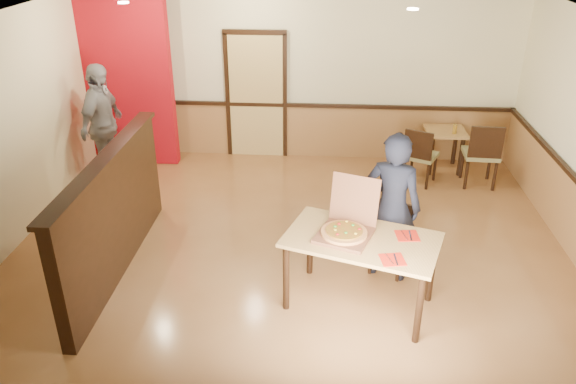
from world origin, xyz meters
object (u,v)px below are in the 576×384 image
Objects in this scene: side_chair_right at (482,153)px; main_table at (361,247)px; diner_chair at (392,235)px; condiment at (455,129)px; side_chair_left at (420,154)px; passerby at (103,125)px; pizza_box at (346,229)px; diner at (392,207)px; side_table at (445,140)px.

main_table is at bearing 60.20° from side_chair_right.
main_table is 0.88m from diner_chair.
side_chair_right is at bearing 79.63° from diner_chair.
condiment is at bearing 89.78° from diner_chair.
side_chair_left is 0.79m from condiment.
passerby reaches higher than condiment.
pizza_box reaches higher than side_chair_left.
condiment is at bearing -94.21° from diner.
condiment is at bearing 83.77° from main_table.
side_chair_right is (0.93, -0.01, 0.06)m from side_chair_left.
passerby is at bearing 176.00° from diner_chair.
diner is (0.36, 0.61, 0.16)m from main_table.
side_table is (1.12, 3.01, 0.06)m from diner_chair.
side_chair_right is at bearing -154.98° from side_chair_left.
side_chair_right is 3.75m from pizza_box.
passerby reaches higher than diner.
main_table is 3.31m from side_chair_left.
side_table is 4.07m from pizza_box.
side_chair_right reaches higher than side_chair_left.
main_table is 2.13× the size of diner_chair.
pizza_box is at bearing 64.94° from diner.
side_chair_left reaches higher than condiment.
side_table is (-0.45, 0.63, -0.05)m from side_chair_right.
diner is (-0.05, -0.13, 0.44)m from diner_chair.
side_chair_right is at bearing 75.85° from main_table.
diner is at bearing -111.16° from passerby.
passerby is at bearing -170.77° from side_table.
main_table is 3.69m from side_chair_right.
pizza_box is 4.96× the size of condiment.
condiment is at bearing -74.93° from passerby.
condiment reaches higher than main_table.
side_chair_right reaches higher than condiment.
pizza_box is at bearing 177.80° from main_table.
passerby is (-5.77, -0.24, 0.38)m from side_chair_right.
side_chair_left reaches higher than diner_chair.
condiment is (0.11, -0.15, 0.25)m from side_table.
side_chair_right is 3.01m from diner.
diner_chair is at bearing 59.16° from side_chair_right.
main_table is at bearing -119.63° from passerby.
diner is (-0.69, -2.53, 0.38)m from side_chair_left.
side_chair_left is 0.78m from side_table.
side_chair_right is at bearing -80.11° from passerby.
main_table is 3.95m from condiment.
diner_chair is at bearing -109.47° from passerby.
pizza_box is (-1.69, -3.68, 0.39)m from side_table.
diner is (-1.17, -3.14, 0.37)m from side_table.
main_table is 2.31× the size of pizza_box.
diner_chair is 3.21m from side_table.
passerby is 5.48m from condiment.
side_chair_right reaches higher than main_table.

